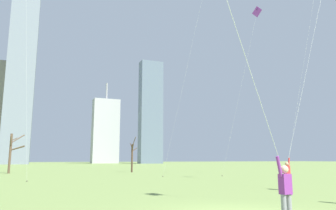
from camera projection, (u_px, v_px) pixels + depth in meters
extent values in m
cylinder|color=gray|center=(289.00, 210.00, 8.58)|extent=(0.14, 0.14, 0.85)
cube|color=purple|center=(285.00, 184.00, 8.64)|extent=(0.37, 0.26, 0.54)
sphere|color=beige|center=(284.00, 169.00, 8.70)|extent=(0.22, 0.22, 0.22)
cylinder|color=purple|center=(290.00, 185.00, 8.74)|extent=(0.09, 0.09, 0.55)
cylinder|color=purple|center=(279.00, 166.00, 8.60)|extent=(0.22, 0.13, 0.56)
cylinder|color=#33384C|center=(287.00, 183.00, 18.31)|extent=(0.14, 0.14, 0.85)
cylinder|color=#33384C|center=(289.00, 183.00, 18.44)|extent=(0.14, 0.14, 0.85)
cube|color=red|center=(287.00, 171.00, 18.49)|extent=(0.38, 0.28, 0.54)
sphere|color=tan|center=(287.00, 164.00, 18.56)|extent=(0.22, 0.22, 0.22)
cylinder|color=red|center=(285.00, 171.00, 18.36)|extent=(0.09, 0.09, 0.55)
cylinder|color=red|center=(289.00, 162.00, 18.70)|extent=(0.22, 0.14, 0.56)
cylinder|color=silver|center=(315.00, 29.00, 21.72)|extent=(6.62, 0.69, 17.47)
cylinder|color=silver|center=(26.00, 37.00, 29.18)|extent=(2.03, 4.24, 25.74)
cylinder|color=#3F3833|center=(27.00, 181.00, 25.44)|extent=(0.10, 0.10, 0.08)
cylinder|color=silver|center=(195.00, 32.00, 32.92)|extent=(4.62, 6.42, 29.62)
cylinder|color=#3F3833|center=(163.00, 176.00, 32.52)|extent=(0.10, 0.10, 0.08)
cylinder|color=silver|center=(302.00, 73.00, 32.86)|extent=(4.10, 2.09, 21.09)
cylinder|color=#3F3833|center=(286.00, 177.00, 31.29)|extent=(0.10, 0.10, 0.08)
cube|color=purple|center=(257.00, 12.00, 35.14)|extent=(0.55, 1.10, 1.13)
cylinder|color=black|center=(257.00, 12.00, 35.14)|extent=(0.28, 0.32, 0.70)
cylinder|color=silver|center=(240.00, 92.00, 34.37)|extent=(3.32, 2.93, 17.90)
cylinder|color=#3F3833|center=(222.00, 176.00, 33.59)|extent=(0.10, 0.10, 0.08)
cylinder|color=#4C3828|center=(132.00, 158.00, 43.52)|extent=(0.25, 0.25, 3.83)
cylinder|color=#4C3828|center=(134.00, 142.00, 43.19)|extent=(0.12, 1.61, 1.27)
cylinder|color=#4C3828|center=(135.00, 150.00, 44.28)|extent=(1.02, 0.97, 0.62)
cylinder|color=#4C3828|center=(133.00, 147.00, 43.28)|extent=(0.24, 1.12, 1.06)
cylinder|color=#4C3828|center=(131.00, 146.00, 44.37)|extent=(0.13, 1.25, 0.77)
cylinder|color=brown|center=(10.00, 153.00, 40.27)|extent=(0.29, 0.29, 5.02)
cylinder|color=brown|center=(11.00, 141.00, 39.70)|extent=(0.16, 1.88, 1.29)
cylinder|color=brown|center=(18.00, 139.00, 41.39)|extent=(1.59, 1.32, 1.24)
cylinder|color=brown|center=(18.00, 148.00, 40.71)|extent=(1.66, 0.20, 0.65)
cylinder|color=brown|center=(14.00, 139.00, 41.05)|extent=(0.72, 0.85, 0.49)
cylinder|color=brown|center=(17.00, 148.00, 40.41)|extent=(1.72, 0.75, 0.69)
cube|color=slate|center=(151.00, 112.00, 131.48)|extent=(9.34, 5.06, 42.50)
cube|color=#B2B2B7|center=(105.00, 131.00, 135.36)|extent=(11.02, 6.55, 27.18)
cylinder|color=#99999E|center=(107.00, 92.00, 138.28)|extent=(0.80, 0.80, 7.48)
cube|color=gray|center=(21.00, 71.00, 114.16)|extent=(9.52, 5.27, 66.31)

